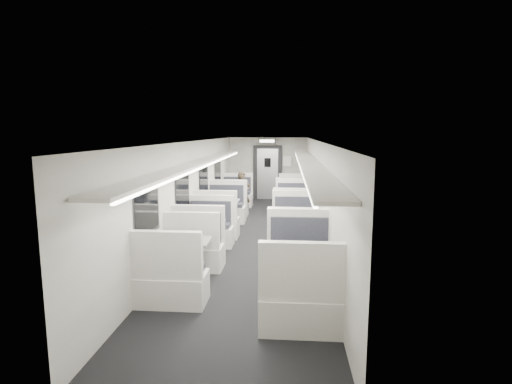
% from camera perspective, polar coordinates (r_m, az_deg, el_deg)
% --- Properties ---
extents(room, '(3.24, 12.24, 2.64)m').
position_cam_1_polar(room, '(9.52, -0.15, 0.03)').
color(room, black).
rests_on(room, ground).
extents(booth_left_a, '(1.08, 2.18, 1.17)m').
position_cam_1_polar(booth_left_a, '(13.32, -3.15, -1.04)').
color(booth_left_a, silver).
rests_on(booth_left_a, room).
extents(booth_left_b, '(1.12, 2.27, 1.22)m').
position_cam_1_polar(booth_left_b, '(10.85, -4.96, -3.20)').
color(booth_left_b, silver).
rests_on(booth_left_b, room).
extents(booth_left_c, '(1.07, 2.16, 1.16)m').
position_cam_1_polar(booth_left_c, '(8.57, -7.59, -6.57)').
color(booth_left_c, silver).
rests_on(booth_left_c, room).
extents(booth_left_d, '(1.10, 2.24, 1.20)m').
position_cam_1_polar(booth_left_d, '(7.13, -10.24, -9.69)').
color(booth_left_d, silver).
rests_on(booth_left_d, room).
extents(booth_right_a, '(1.06, 2.15, 1.15)m').
position_cam_1_polar(booth_right_a, '(13.29, 5.47, -1.11)').
color(booth_right_a, silver).
rests_on(booth_right_a, room).
extents(booth_right_b, '(1.15, 2.33, 1.25)m').
position_cam_1_polar(booth_right_b, '(11.03, 5.65, -2.95)').
color(booth_right_b, silver).
rests_on(booth_right_b, room).
extents(booth_right_c, '(1.16, 2.35, 1.26)m').
position_cam_1_polar(booth_right_c, '(8.52, 5.97, -6.41)').
color(booth_right_c, silver).
rests_on(booth_right_c, room).
extents(booth_right_d, '(1.16, 2.36, 1.26)m').
position_cam_1_polar(booth_right_d, '(6.32, 6.46, -11.79)').
color(booth_right_d, silver).
rests_on(booth_right_d, room).
extents(passenger, '(0.58, 0.46, 1.40)m').
position_cam_1_polar(passenger, '(12.43, -1.96, -0.29)').
color(passenger, black).
rests_on(passenger, room).
extents(window_a, '(0.02, 1.18, 0.84)m').
position_cam_1_polar(window_a, '(13.05, -5.45, 2.98)').
color(window_a, black).
rests_on(window_a, room).
extents(window_b, '(0.02, 1.18, 0.84)m').
position_cam_1_polar(window_b, '(10.90, -7.45, 1.84)').
color(window_b, black).
rests_on(window_b, room).
extents(window_c, '(0.02, 1.18, 0.84)m').
position_cam_1_polar(window_c, '(8.78, -10.42, 0.14)').
color(window_c, black).
rests_on(window_c, room).
extents(window_d, '(0.02, 1.18, 0.84)m').
position_cam_1_polar(window_d, '(6.71, -15.25, -2.62)').
color(window_d, black).
rests_on(window_d, room).
extents(luggage_rack_left, '(0.46, 10.40, 0.09)m').
position_cam_1_polar(luggage_rack_left, '(9.33, -7.96, 4.20)').
color(luggage_rack_left, silver).
rests_on(luggage_rack_left, room).
extents(luggage_rack_right, '(0.46, 10.40, 0.09)m').
position_cam_1_polar(luggage_rack_right, '(9.12, 7.52, 4.11)').
color(luggage_rack_right, silver).
rests_on(luggage_rack_right, room).
extents(vestibule_door, '(1.10, 0.13, 2.10)m').
position_cam_1_polar(vestibule_door, '(15.42, 1.66, 2.72)').
color(vestibule_door, black).
rests_on(vestibule_door, room).
extents(exit_sign, '(0.62, 0.12, 0.16)m').
position_cam_1_polar(exit_sign, '(14.85, 1.59, 7.29)').
color(exit_sign, black).
rests_on(exit_sign, room).
extents(wall_notice, '(0.32, 0.02, 0.40)m').
position_cam_1_polar(wall_notice, '(15.35, 4.47, 4.40)').
color(wall_notice, white).
rests_on(wall_notice, room).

